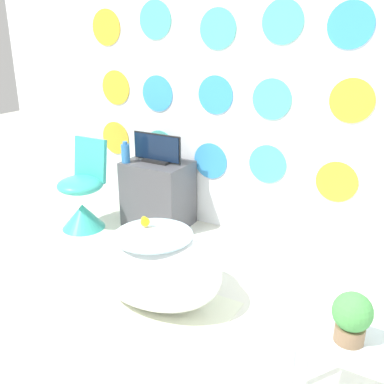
{
  "coord_description": "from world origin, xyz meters",
  "views": [
    {
      "loc": [
        1.68,
        -1.12,
        1.65
      ],
      "look_at": [
        0.43,
        1.0,
        0.73
      ],
      "focal_mm": 42.0,
      "sensor_mm": 36.0,
      "label": 1
    }
  ],
  "objects": [
    {
      "name": "bathtub",
      "position": [
        0.24,
        0.87,
        0.24
      ],
      "size": [
        0.89,
        0.59,
        0.48
      ],
      "color": "white",
      "rests_on": "ground_plane"
    },
    {
      "name": "ground_plane",
      "position": [
        0.0,
        0.0,
        0.0
      ],
      "size": [
        12.0,
        12.0,
        0.0
      ],
      "primitive_type": "plane",
      "color": "silver"
    },
    {
      "name": "wall_back_dotted",
      "position": [
        -0.0,
        2.1,
        1.3
      ],
      "size": [
        4.68,
        0.05,
        2.6
      ],
      "color": "white",
      "rests_on": "ground_plane"
    },
    {
      "name": "side_table",
      "position": [
        1.47,
        0.52,
        0.34
      ],
      "size": [
        0.43,
        0.29,
        0.43
      ],
      "color": "silver",
      "rests_on": "ground_plane"
    },
    {
      "name": "tv",
      "position": [
        -0.41,
        1.85,
        0.67
      ],
      "size": [
        0.46,
        0.12,
        0.24
      ],
      "color": "black",
      "rests_on": "tv_cabinet"
    },
    {
      "name": "rug",
      "position": [
        0.25,
        0.72,
        0.0
      ],
      "size": [
        0.99,
        0.8,
        0.01
      ],
      "color": "silver",
      "rests_on": "ground_plane"
    },
    {
      "name": "tv_cabinet",
      "position": [
        -0.41,
        1.85,
        0.28
      ],
      "size": [
        0.54,
        0.4,
        0.57
      ],
      "color": "#4C4C51",
      "rests_on": "ground_plane"
    },
    {
      "name": "chair",
      "position": [
        -0.92,
        1.47,
        0.25
      ],
      "size": [
        0.38,
        0.38,
        0.76
      ],
      "color": "#38B2A3",
      "rests_on": "ground_plane"
    },
    {
      "name": "potted_plant_left",
      "position": [
        1.47,
        0.52,
        0.55
      ],
      "size": [
        0.16,
        0.16,
        0.22
      ],
      "color": "#8C6B4C",
      "rests_on": "side_table"
    },
    {
      "name": "rubber_duck",
      "position": [
        0.15,
        0.91,
        0.52
      ],
      "size": [
        0.06,
        0.06,
        0.07
      ],
      "color": "yellow",
      "rests_on": "bathtub"
    },
    {
      "name": "vase",
      "position": [
        -0.62,
        1.71,
        0.65
      ],
      "size": [
        0.07,
        0.07,
        0.18
      ],
      "color": "#2D72B7",
      "rests_on": "tv_cabinet"
    }
  ]
}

